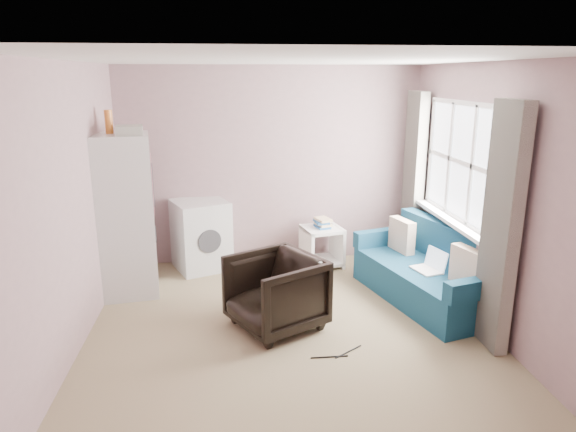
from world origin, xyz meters
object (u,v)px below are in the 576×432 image
armchair (276,289)px  washing_machine (201,233)px  side_table (322,243)px  sofa (430,274)px  fridge (125,215)px

armchair → washing_machine: size_ratio=0.91×
washing_machine → side_table: size_ratio=1.38×
washing_machine → armchair: bearing=-87.4°
armchair → sofa: bearing=75.8°
fridge → washing_machine: fridge is taller
armchair → fridge: bearing=-152.2°
fridge → side_table: fridge is taller
washing_machine → side_table: 1.54m
fridge → side_table: (2.29, 0.57, -0.61)m
fridge → sofa: fridge is taller
washing_machine → side_table: washing_machine is taller
fridge → washing_machine: 1.11m
armchair → side_table: bearing=126.4°
armchair → side_table: (0.74, 1.60, -0.10)m
washing_machine → sofa: bearing=-48.7°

